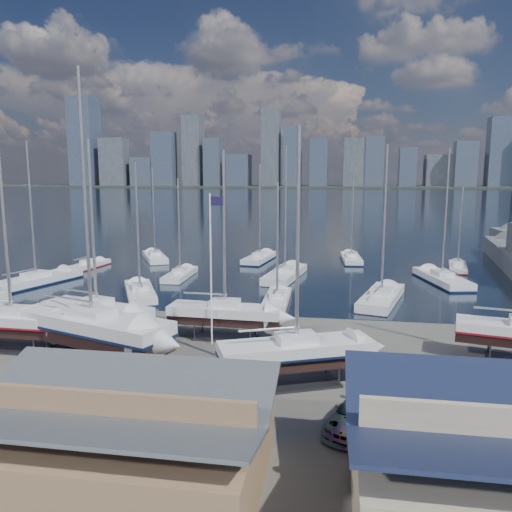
# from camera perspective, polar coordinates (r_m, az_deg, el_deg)

# --- Properties ---
(ground) EXTENTS (1400.00, 1400.00, 0.00)m
(ground) POSITION_cam_1_polar(r_m,az_deg,el_deg) (36.63, -5.04, -10.86)
(ground) COLOR #605E59
(ground) RESTS_ON ground
(water) EXTENTS (1400.00, 600.00, 0.40)m
(water) POSITION_cam_1_polar(r_m,az_deg,el_deg) (343.68, 7.95, 6.82)
(water) COLOR #172534
(water) RESTS_ON ground
(far_shore) EXTENTS (1400.00, 80.00, 2.20)m
(far_shore) POSITION_cam_1_polar(r_m,az_deg,el_deg) (603.51, 8.61, 7.83)
(far_shore) COLOR #2D332D
(far_shore) RESTS_ON ground
(skyline) EXTENTS (639.14, 43.80, 107.69)m
(skyline) POSITION_cam_1_polar(r_m,az_deg,el_deg) (597.92, 7.92, 11.48)
(skyline) COLOR #475166
(skyline) RESTS_ON far_shore
(shed_grey) EXTENTS (12.60, 8.40, 4.17)m
(shed_grey) POSITION_cam_1_polar(r_m,az_deg,el_deg) (21.95, -16.14, -19.29)
(shed_grey) COLOR #8C6B4C
(shed_grey) RESTS_ON ground
(sailboat_cradle_1) EXTENTS (9.50, 2.80, 15.34)m
(sailboat_cradle_1) POSITION_cam_1_polar(r_m,az_deg,el_deg) (40.46, -26.10, -6.82)
(sailboat_cradle_1) COLOR #2D2D33
(sailboat_cradle_1) RESTS_ON ground
(sailboat_cradle_2) EXTENTS (9.63, 5.21, 15.21)m
(sailboat_cradle_2) POSITION_cam_1_polar(r_m,az_deg,el_deg) (40.84, -17.72, -6.17)
(sailboat_cradle_2) COLOR #2D2D33
(sailboat_cradle_2) RESTS_ON ground
(sailboat_cradle_3) EXTENTS (12.61, 7.28, 19.39)m
(sailboat_cradle_3) POSITION_cam_1_polar(r_m,az_deg,el_deg) (36.24, -18.23, -7.77)
(sailboat_cradle_3) COLOR #2D2D33
(sailboat_cradle_3) RESTS_ON ground
(sailboat_cradle_4) EXTENTS (8.84, 2.80, 14.41)m
(sailboat_cradle_4) POSITION_cam_1_polar(r_m,az_deg,el_deg) (38.89, -3.56, -6.57)
(sailboat_cradle_4) COLOR #2D2D33
(sailboat_cradle_4) RESTS_ON ground
(sailboat_cradle_5) EXTENTS (9.72, 6.10, 15.31)m
(sailboat_cradle_5) POSITION_cam_1_polar(r_m,az_deg,el_deg) (30.56, 4.64, -10.90)
(sailboat_cradle_5) COLOR #2D2D33
(sailboat_cradle_5) RESTS_ON ground
(sailboat_moored_0) EXTENTS (6.36, 12.01, 17.29)m
(sailboat_moored_0) POSITION_cam_1_polar(r_m,az_deg,el_deg) (63.50, -23.82, -2.77)
(sailboat_moored_0) COLOR black
(sailboat_moored_0) RESTS_ON water
(sailboat_moored_1) EXTENTS (3.09, 8.28, 12.10)m
(sailboat_moored_1) POSITION_cam_1_polar(r_m,az_deg,el_deg) (72.43, -18.65, -1.10)
(sailboat_moored_1) COLOR black
(sailboat_moored_1) RESTS_ON water
(sailboat_moored_2) EXTENTS (6.92, 9.75, 14.53)m
(sailboat_moored_2) POSITION_cam_1_polar(r_m,az_deg,el_deg) (76.69, -11.47, -0.26)
(sailboat_moored_2) COLOR black
(sailboat_moored_2) RESTS_ON water
(sailboat_moored_3) EXTENTS (6.82, 9.98, 14.63)m
(sailboat_moored_3) POSITION_cam_1_polar(r_m,az_deg,el_deg) (53.82, -13.11, -4.25)
(sailboat_moored_3) COLOR black
(sailboat_moored_3) RESTS_ON water
(sailboat_moored_4) EXTENTS (2.59, 8.58, 12.87)m
(sailboat_moored_4) POSITION_cam_1_polar(r_m,az_deg,el_deg) (62.76, -8.67, -2.22)
(sailboat_moored_4) COLOR black
(sailboat_moored_4) RESTS_ON water
(sailboat_moored_5) EXTENTS (4.18, 10.29, 14.95)m
(sailboat_moored_5) POSITION_cam_1_polar(r_m,az_deg,el_deg) (74.32, 0.42, -0.38)
(sailboat_moored_5) COLOR black
(sailboat_moored_5) RESTS_ON water
(sailboat_moored_6) EXTENTS (2.55, 8.43, 12.52)m
(sailboat_moored_6) POSITION_cam_1_polar(r_m,az_deg,el_deg) (49.73, 2.42, -5.10)
(sailboat_moored_6) COLOR black
(sailboat_moored_6) RESTS_ON water
(sailboat_moored_7) EXTENTS (4.75, 11.51, 16.86)m
(sailboat_moored_7) POSITION_cam_1_polar(r_m,az_deg,el_deg) (61.74, 3.33, -2.32)
(sailboat_moored_7) COLOR black
(sailboat_moored_7) RESTS_ON water
(sailboat_moored_8) EXTENTS (3.26, 9.42, 13.84)m
(sailboat_moored_8) POSITION_cam_1_polar(r_m,az_deg,el_deg) (75.43, 10.82, -0.40)
(sailboat_moored_8) COLOR black
(sailboat_moored_8) RESTS_ON water
(sailboat_moored_9) EXTENTS (5.63, 11.14, 16.20)m
(sailboat_moored_9) POSITION_cam_1_polar(r_m,az_deg,el_deg) (51.53, 14.13, -4.86)
(sailboat_moored_9) COLOR black
(sailboat_moored_9) RESTS_ON water
(sailboat_moored_10) EXTENTS (5.45, 11.39, 16.41)m
(sailboat_moored_10) POSITION_cam_1_polar(r_m,az_deg,el_deg) (63.09, 20.47, -2.65)
(sailboat_moored_10) COLOR black
(sailboat_moored_10) RESTS_ON water
(sailboat_moored_11) EXTENTS (3.66, 8.17, 11.81)m
(sailboat_moored_11) POSITION_cam_1_polar(r_m,az_deg,el_deg) (72.72, 22.06, -1.25)
(sailboat_moored_11) COLOR black
(sailboat_moored_11) RESTS_ON water
(car_a) EXTENTS (1.63, 3.93, 1.33)m
(car_a) POSITION_cam_1_polar(r_m,az_deg,el_deg) (32.00, -26.66, -13.56)
(car_a) COLOR gray
(car_a) RESTS_ON ground
(car_b) EXTENTS (4.61, 2.40, 1.45)m
(car_b) POSITION_cam_1_polar(r_m,az_deg,el_deg) (28.87, -11.04, -15.08)
(car_b) COLOR gray
(car_b) RESTS_ON ground
(car_c) EXTENTS (3.18, 5.44, 1.42)m
(car_c) POSITION_cam_1_polar(r_m,az_deg,el_deg) (29.08, -14.74, -15.06)
(car_c) COLOR gray
(car_c) RESTS_ON ground
(car_d) EXTENTS (4.27, 5.99, 1.61)m
(car_d) POSITION_cam_1_polar(r_m,az_deg,el_deg) (26.64, 11.87, -17.06)
(car_d) COLOR gray
(car_d) RESTS_ON ground
(flagpole) EXTENTS (1.00, 0.12, 11.29)m
(flagpole) POSITION_cam_1_polar(r_m,az_deg,el_deg) (36.62, -5.08, -0.41)
(flagpole) COLOR white
(flagpole) RESTS_ON ground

